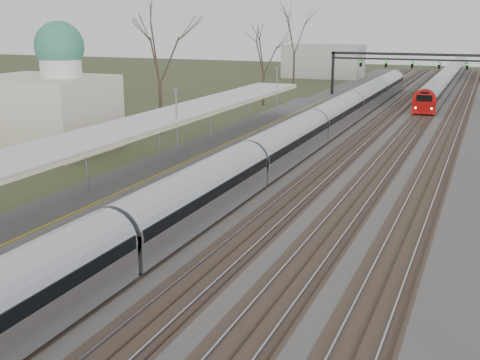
# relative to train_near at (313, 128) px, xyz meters

# --- Properties ---
(track_bed) EXTENTS (24.00, 160.00, 0.22)m
(track_bed) POSITION_rel_train_near_xyz_m (2.76, 6.45, -1.42)
(track_bed) COLOR #474442
(track_bed) RESTS_ON ground
(platform) EXTENTS (3.50, 69.00, 1.00)m
(platform) POSITION_rel_train_near_xyz_m (-6.55, -11.05, -0.98)
(platform) COLOR #9E9B93
(platform) RESTS_ON ground
(canopy) EXTENTS (4.10, 50.00, 3.11)m
(canopy) POSITION_rel_train_near_xyz_m (-6.55, -15.57, 2.45)
(canopy) COLOR slate
(canopy) RESTS_ON platform
(dome_building) EXTENTS (10.00, 8.00, 10.30)m
(dome_building) POSITION_rel_train_near_xyz_m (-19.21, -10.55, 2.24)
(dome_building) COLOR beige
(dome_building) RESTS_ON ground
(signal_gantry) EXTENTS (21.00, 0.59, 6.08)m
(signal_gantry) POSITION_rel_train_near_xyz_m (2.79, 36.44, 3.43)
(signal_gantry) COLOR black
(signal_gantry) RESTS_ON ground
(tree_west_far) EXTENTS (5.50, 5.50, 11.33)m
(tree_west_far) POSITION_rel_train_near_xyz_m (-14.50, -0.55, 6.54)
(tree_west_far) COLOR #2D231C
(tree_west_far) RESTS_ON ground
(train_near) EXTENTS (2.62, 90.21, 3.05)m
(train_near) POSITION_rel_train_near_xyz_m (0.00, 0.00, 0.00)
(train_near) COLOR #A8ABB2
(train_near) RESTS_ON ground
(train_far) EXTENTS (2.62, 75.21, 3.05)m
(train_far) POSITION_rel_train_near_xyz_m (7.00, 57.15, 0.00)
(train_far) COLOR #A8ABB2
(train_far) RESTS_ON ground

